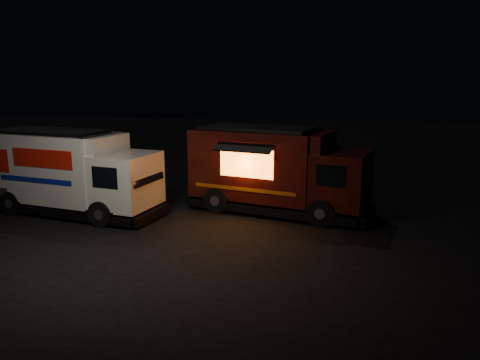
% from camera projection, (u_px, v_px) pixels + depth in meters
% --- Properties ---
extents(ground, '(80.00, 80.00, 0.00)m').
position_uv_depth(ground, '(179.00, 227.00, 15.36)').
color(ground, black).
rests_on(ground, ground).
extents(white_truck, '(6.92, 3.61, 2.99)m').
position_uv_depth(white_truck, '(73.00, 172.00, 16.71)').
color(white_truck, silver).
rests_on(white_truck, ground).
extents(red_truck, '(7.04, 4.20, 3.08)m').
position_uv_depth(red_truck, '(280.00, 170.00, 16.86)').
color(red_truck, '#3A0C0A').
rests_on(red_truck, ground).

